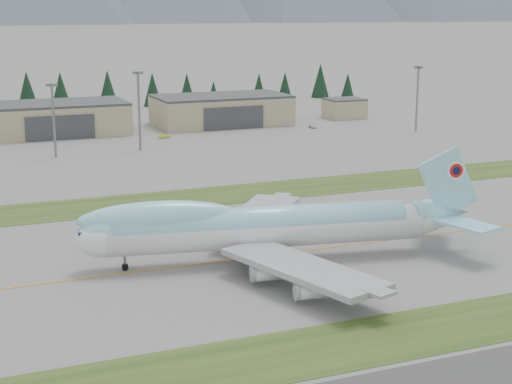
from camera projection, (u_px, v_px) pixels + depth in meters
name	position (u px, v px, depth m)	size (l,w,h in m)	color
ground	(268.00, 255.00, 136.44)	(7000.00, 7000.00, 0.00)	slate
grass_strip_near	(382.00, 339.00, 102.20)	(400.00, 14.00, 0.08)	#2A4719
grass_strip_far	(190.00, 198.00, 177.00)	(400.00, 18.00, 0.08)	#2A4719
taxiway_line_main	(268.00, 255.00, 136.44)	(400.00, 0.40, 0.02)	orange
boeing_747_freighter	(263.00, 226.00, 132.02)	(71.17, 60.17, 18.66)	white
hangar_center	(54.00, 118.00, 264.78)	(48.00, 26.60, 10.80)	gray
hangar_right	(221.00, 110.00, 286.80)	(48.00, 26.60, 10.80)	gray
control_shed	(344.00, 108.00, 303.80)	(14.00, 12.00, 7.60)	gray
floodlight_masts	(75.00, 101.00, 225.81)	(208.14, 6.60, 23.72)	slate
service_vehicle_b	(165.00, 138.00, 257.89)	(1.47, 4.18, 1.38)	gold
service_vehicle_c	(312.00, 128.00, 279.35)	(1.62, 4.00, 1.16)	silver
conifer_belt	(70.00, 92.00, 326.27)	(269.77, 16.11, 16.84)	black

